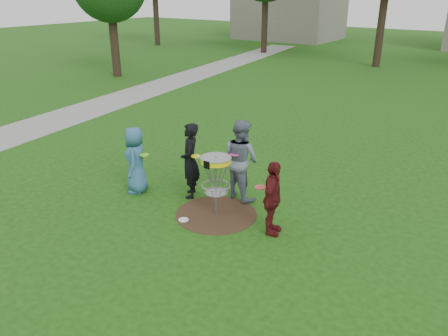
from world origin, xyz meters
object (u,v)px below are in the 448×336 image
Objects in this scene: player_black at (190,161)px; player_grey at (241,159)px; player_blue at (136,160)px; disc_golf_basket at (216,172)px; player_maroon at (272,199)px.

player_black is 1.18m from player_grey.
player_blue is 2.29m from disc_golf_basket.
player_blue is at bearing 41.38° from player_grey.
player_black reaches higher than player_maroon.
player_blue is at bearing -177.05° from disc_golf_basket.
player_black is 1.30× the size of disc_golf_basket.
disc_golf_basket is at bearing 33.12° from player_black.
player_grey is 1.23× the size of player_maroon.
player_grey is 1.77m from player_maroon.
player_black is at bearing 78.73° from player_blue.
player_maroon is at bearing 157.42° from player_grey.
player_grey reaches higher than player_black.
player_maroon is (3.65, 0.11, -0.04)m from player_blue.
player_grey reaches higher than disc_golf_basket.
disc_golf_basket is at bearing 75.41° from player_maroon.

